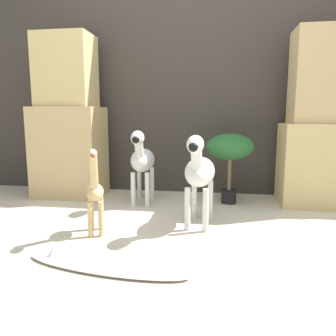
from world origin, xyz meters
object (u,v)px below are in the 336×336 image
at_px(zebra_right, 199,171).
at_px(potted_palm_front, 230,149).
at_px(zebra_left, 142,159).
at_px(surfboard, 104,264).
at_px(giraffe_figurine, 95,192).

distance_m(zebra_right, potted_palm_front, 0.71).
xyz_separation_m(zebra_left, potted_palm_front, (0.77, 0.12, 0.09)).
bearing_deg(surfboard, potted_palm_front, 64.00).
relative_size(potted_palm_front, surfboard, 0.67).
xyz_separation_m(zebra_left, giraffe_figurine, (-0.12, -0.82, -0.11)).
relative_size(zebra_right, giraffe_figurine, 1.13).
height_order(potted_palm_front, surfboard, potted_palm_front).
distance_m(giraffe_figurine, potted_palm_front, 1.31).
height_order(giraffe_figurine, surfboard, giraffe_figurine).
height_order(zebra_right, zebra_left, same).
bearing_deg(surfboard, zebra_left, 94.08).
bearing_deg(zebra_right, giraffe_figurine, -157.49).
bearing_deg(giraffe_figurine, zebra_left, 81.34).
bearing_deg(zebra_right, potted_palm_front, 70.83).
distance_m(potted_palm_front, surfboard, 1.62).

